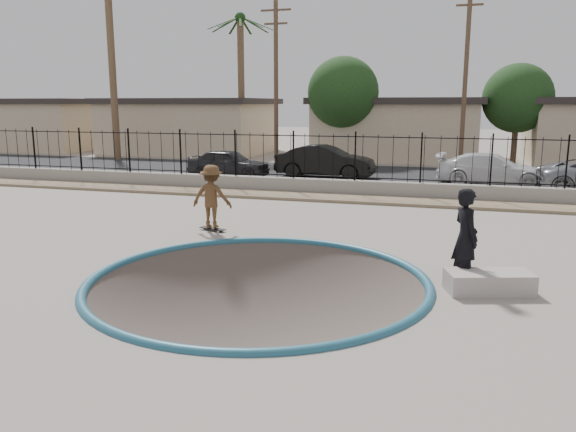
# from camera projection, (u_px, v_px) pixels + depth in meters

# --- Properties ---
(ground) EXTENTS (120.00, 120.00, 2.20)m
(ground) POSITION_uv_depth(u_px,v_px,m) (361.00, 215.00, 23.88)
(ground) COLOR gray
(ground) RESTS_ON ground
(bowl_pit) EXTENTS (6.84, 6.84, 1.80)m
(bowl_pit) POSITION_uv_depth(u_px,v_px,m) (258.00, 281.00, 11.45)
(bowl_pit) COLOR #453A34
(bowl_pit) RESTS_ON ground
(coping_ring) EXTENTS (7.04, 7.04, 0.20)m
(coping_ring) POSITION_uv_depth(u_px,v_px,m) (258.00, 281.00, 11.45)
(coping_ring) COLOR #225A71
(coping_ring) RESTS_ON ground
(rock_strip) EXTENTS (42.00, 1.60, 0.11)m
(rock_strip) POSITION_uv_depth(u_px,v_px,m) (349.00, 199.00, 21.02)
(rock_strip) COLOR #917C5F
(rock_strip) RESTS_ON ground
(retaining_wall) EXTENTS (42.00, 0.45, 0.60)m
(retaining_wall) POSITION_uv_depth(u_px,v_px,m) (354.00, 188.00, 22.01)
(retaining_wall) COLOR gray
(retaining_wall) RESTS_ON ground
(fence) EXTENTS (40.00, 0.04, 1.80)m
(fence) POSITION_uv_depth(u_px,v_px,m) (355.00, 157.00, 21.77)
(fence) COLOR black
(fence) RESTS_ON retaining_wall
(street) EXTENTS (90.00, 8.00, 0.04)m
(street) POSITION_uv_depth(u_px,v_px,m) (377.00, 175.00, 28.36)
(street) COLOR black
(street) RESTS_ON ground
(house_west_far) EXTENTS (10.60, 8.60, 3.90)m
(house_west_far) POSITION_uv_depth(u_px,v_px,m) (42.00, 124.00, 44.72)
(house_west_far) COLOR tan
(house_west_far) RESTS_ON ground
(house_west) EXTENTS (11.60, 8.60, 3.90)m
(house_west) POSITION_uv_depth(u_px,v_px,m) (191.00, 125.00, 41.09)
(house_west) COLOR tan
(house_west) RESTS_ON ground
(house_center) EXTENTS (10.60, 8.60, 3.90)m
(house_center) POSITION_uv_depth(u_px,v_px,m) (398.00, 128.00, 36.90)
(house_center) COLOR tan
(house_center) RESTS_ON ground
(palm_left) EXTENTS (2.30, 2.30, 11.30)m
(palm_left) POSITION_uv_depth(u_px,v_px,m) (110.00, 30.00, 34.36)
(palm_left) COLOR brown
(palm_left) RESTS_ON ground
(palm_mid) EXTENTS (2.30, 2.30, 9.30)m
(palm_mid) POSITION_uv_depth(u_px,v_px,m) (241.00, 54.00, 36.41)
(palm_mid) COLOR brown
(palm_mid) RESTS_ON ground
(utility_pole_left) EXTENTS (1.70, 0.24, 9.00)m
(utility_pole_left) POSITION_uv_depth(u_px,v_px,m) (276.00, 82.00, 30.99)
(utility_pole_left) COLOR #473323
(utility_pole_left) RESTS_ON ground
(utility_pole_mid) EXTENTS (1.70, 0.24, 9.50)m
(utility_pole_mid) POSITION_uv_depth(u_px,v_px,m) (466.00, 75.00, 28.15)
(utility_pole_mid) COLOR #473323
(utility_pole_mid) RESTS_ON ground
(street_tree_left) EXTENTS (4.32, 4.32, 6.36)m
(street_tree_left) POSITION_uv_depth(u_px,v_px,m) (343.00, 93.00, 34.01)
(street_tree_left) COLOR #473323
(street_tree_left) RESTS_ON ground
(street_tree_mid) EXTENTS (3.96, 3.96, 5.83)m
(street_tree_mid) POSITION_uv_depth(u_px,v_px,m) (518.00, 98.00, 32.23)
(street_tree_mid) COLOR #473323
(street_tree_mid) RESTS_ON ground
(skater) EXTENTS (1.18, 0.71, 1.78)m
(skater) POSITION_uv_depth(u_px,v_px,m) (212.00, 200.00, 15.81)
(skater) COLOR brown
(skater) RESTS_ON ground
(skateboard) EXTENTS (0.87, 0.44, 0.07)m
(skateboard) POSITION_uv_depth(u_px,v_px,m) (213.00, 229.00, 15.98)
(skateboard) COLOR black
(skateboard) RESTS_ON ground
(videographer) EXTENTS (0.73, 0.84, 1.95)m
(videographer) POSITION_uv_depth(u_px,v_px,m) (466.00, 237.00, 11.06)
(videographer) COLOR black
(videographer) RESTS_ON ground
(concrete_ledge) EXTENTS (1.74, 1.15, 0.40)m
(concrete_ledge) POSITION_uv_depth(u_px,v_px,m) (489.00, 282.00, 10.76)
(concrete_ledge) COLOR #A59B93
(concrete_ledge) RESTS_ON ground
(car_a) EXTENTS (4.03, 1.70, 1.36)m
(car_a) POSITION_uv_depth(u_px,v_px,m) (229.00, 163.00, 27.18)
(car_a) COLOR #232325
(car_a) RESTS_ON street
(car_b) EXTENTS (4.76, 1.80, 1.55)m
(car_b) POSITION_uv_depth(u_px,v_px,m) (325.00, 162.00, 26.95)
(car_b) COLOR black
(car_b) RESTS_ON street
(car_c) EXTENTS (4.83, 2.23, 1.37)m
(car_c) POSITION_uv_depth(u_px,v_px,m) (492.00, 169.00, 24.64)
(car_c) COLOR white
(car_c) RESTS_ON street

